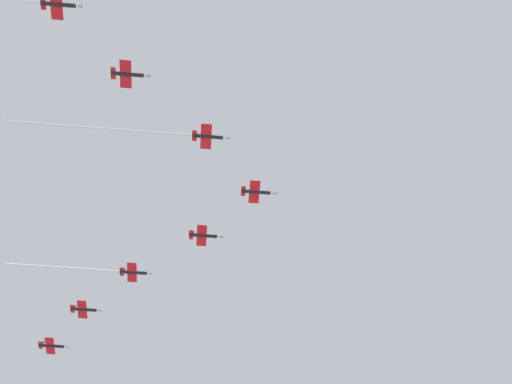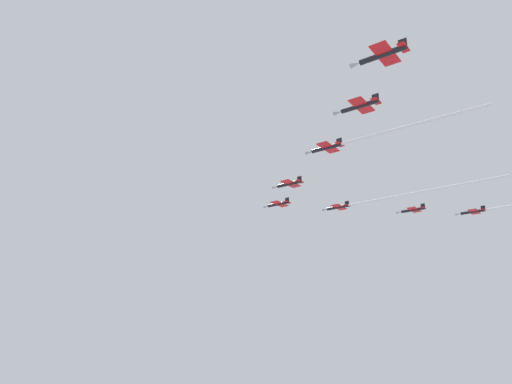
# 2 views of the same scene
# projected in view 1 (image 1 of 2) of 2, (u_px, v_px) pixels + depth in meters

# --- Properties ---
(jet_lead) EXTENTS (9.31, 12.49, 2.58)m
(jet_lead) POSITION_uv_depth(u_px,v_px,m) (257.00, 192.00, 198.50)
(jet_lead) COLOR black
(jet_port_inner) EXTENTS (9.31, 12.49, 2.58)m
(jet_port_inner) POSITION_uv_depth(u_px,v_px,m) (204.00, 236.00, 206.91)
(jet_port_inner) COLOR black
(jet_starboard_inner) EXTENTS (17.70, 71.66, 2.58)m
(jet_starboard_inner) POSITION_uv_depth(u_px,v_px,m) (139.00, 131.00, 187.82)
(jet_starboard_inner) COLOR black
(jet_port_outer) EXTENTS (13.99, 52.88, 2.58)m
(jet_port_outer) POSITION_uv_depth(u_px,v_px,m) (96.00, 270.00, 215.43)
(jet_port_outer) COLOR black
(jet_starboard_outer) EXTENTS (9.31, 12.49, 2.58)m
(jet_starboard_outer) POSITION_uv_depth(u_px,v_px,m) (128.00, 74.00, 177.62)
(jet_starboard_outer) COLOR black
(jet_center_rear) EXTENTS (9.31, 12.49, 2.58)m
(jet_center_rear) POSITION_uv_depth(u_px,v_px,m) (84.00, 310.00, 224.20)
(jet_center_rear) COLOR black
(jet_port_trail) EXTENTS (14.91, 57.57, 2.58)m
(jet_port_trail) POSITION_uv_depth(u_px,v_px,m) (2.00, 0.00, 167.22)
(jet_port_trail) COLOR black
(jet_starboard_trail) EXTENTS (9.31, 12.49, 2.58)m
(jet_starboard_trail) POSITION_uv_depth(u_px,v_px,m) (52.00, 346.00, 232.11)
(jet_starboard_trail) COLOR black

